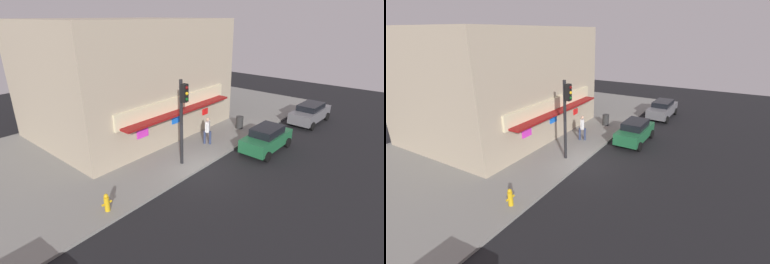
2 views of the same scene
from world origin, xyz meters
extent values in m
plane|color=black|center=(0.00, 0.00, 0.00)|extent=(53.95, 53.95, 0.00)
cube|color=gray|center=(0.00, 6.60, 0.07)|extent=(35.97, 13.19, 0.14)
cube|color=tan|center=(1.86, 8.10, 3.97)|extent=(12.62, 9.25, 7.66)
cube|color=beige|center=(1.86, 3.39, 2.76)|extent=(9.59, 0.16, 0.95)
cube|color=maroon|center=(1.86, 3.04, 2.39)|extent=(9.09, 0.90, 0.12)
cube|color=#E533CC|center=(-1.07, 3.41, 1.66)|extent=(0.81, 0.08, 0.49)
cube|color=blue|center=(1.77, 3.41, 1.81)|extent=(0.74, 0.08, 0.59)
cube|color=red|center=(4.82, 3.41, 1.54)|extent=(0.56, 0.08, 0.44)
cylinder|color=black|center=(-0.18, 1.19, 2.54)|extent=(0.18, 0.18, 4.81)
cube|color=black|center=(-0.18, 0.94, 4.27)|extent=(0.32, 0.28, 0.95)
sphere|color=maroon|center=(-0.18, 0.79, 4.57)|extent=(0.18, 0.18, 0.18)
sphere|color=yellow|center=(-0.18, 0.79, 4.27)|extent=(0.18, 0.18, 0.18)
sphere|color=#0F4C19|center=(-0.18, 0.79, 3.97)|extent=(0.18, 0.18, 0.18)
cylinder|color=gold|center=(-5.50, 0.73, 0.48)|extent=(0.23, 0.23, 0.68)
sphere|color=gold|center=(-5.50, 0.73, 0.88)|extent=(0.19, 0.19, 0.19)
cylinder|color=gold|center=(-5.68, 0.73, 0.51)|extent=(0.12, 0.10, 0.10)
cylinder|color=gold|center=(-5.33, 0.73, 0.51)|extent=(0.12, 0.10, 0.10)
cylinder|color=#2D2D2D|center=(6.75, 1.65, 0.59)|extent=(0.54, 0.54, 0.90)
cylinder|color=navy|center=(3.00, 1.58, 0.57)|extent=(0.21, 0.21, 0.87)
cylinder|color=navy|center=(2.84, 1.90, 0.57)|extent=(0.21, 0.21, 0.87)
cube|color=silver|center=(2.92, 1.74, 1.35)|extent=(0.53, 0.43, 0.68)
sphere|color=tan|center=(2.92, 1.74, 1.82)|extent=(0.22, 0.22, 0.22)
cylinder|color=silver|center=(3.16, 1.86, 1.31)|extent=(0.13, 0.13, 0.61)
cylinder|color=silver|center=(2.69, 1.63, 1.31)|extent=(0.13, 0.13, 0.61)
cube|color=#1E6038|center=(4.71, -1.54, 0.71)|extent=(3.94, 1.74, 0.78)
cube|color=black|center=(4.71, -1.54, 1.34)|extent=(2.14, 1.44, 0.49)
cylinder|color=black|center=(6.10, -0.73, 0.32)|extent=(0.64, 0.23, 0.64)
cylinder|color=black|center=(6.07, -2.40, 0.32)|extent=(0.64, 0.23, 0.64)
cylinder|color=black|center=(3.36, -0.68, 0.32)|extent=(0.64, 0.23, 0.64)
cylinder|color=black|center=(3.33, -2.35, 0.32)|extent=(0.64, 0.23, 0.64)
cube|color=slate|center=(11.68, -1.78, 0.72)|extent=(4.43, 1.86, 0.81)
cube|color=black|center=(11.68, -1.78, 1.34)|extent=(2.41, 1.51, 0.43)
cylinder|color=black|center=(13.24, -0.99, 0.32)|extent=(0.65, 0.24, 0.64)
cylinder|color=black|center=(13.17, -2.69, 0.32)|extent=(0.65, 0.24, 0.64)
cylinder|color=black|center=(10.18, -0.88, 0.32)|extent=(0.65, 0.24, 0.64)
cylinder|color=black|center=(10.12, -2.57, 0.32)|extent=(0.65, 0.24, 0.64)
camera|label=1|loc=(-11.18, -8.81, 7.99)|focal=27.38mm
camera|label=2|loc=(-12.87, -7.02, 7.52)|focal=25.27mm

